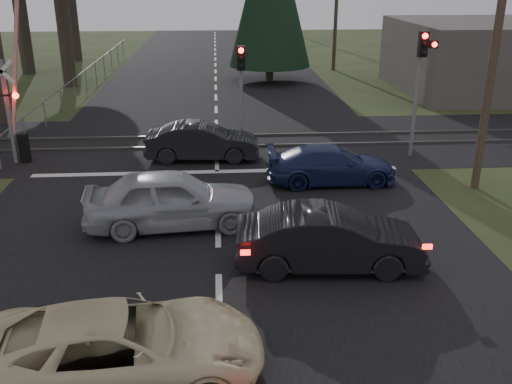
{
  "coord_description": "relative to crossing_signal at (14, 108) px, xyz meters",
  "views": [
    {
      "loc": [
        0.07,
        -11.09,
        6.72
      ],
      "look_at": [
        1.02,
        2.79,
        1.3
      ],
      "focal_mm": 40.0,
      "sensor_mm": 36.0,
      "label": 1
    }
  ],
  "objects": [
    {
      "name": "traffic_signal_center",
      "position": [
        8.27,
        0.89,
        0.75
      ],
      "size": [
        0.32,
        0.48,
        4.1
      ],
      "color": "slate",
      "rests_on": "ground"
    },
    {
      "name": "dark_car_far",
      "position": [
        6.75,
        -0.1,
        -1.36
      ],
      "size": [
        4.31,
        1.69,
        1.4
      ],
      "primitive_type": "imported",
      "rotation": [
        0.0,
        0.0,
        1.52
      ],
      "color": "black",
      "rests_on": "ground"
    },
    {
      "name": "utility_pole_near",
      "position": [
        15.77,
        -3.79,
        2.67
      ],
      "size": [
        1.8,
        0.26,
        9.0
      ],
      "color": "#4C3D2D",
      "rests_on": "ground"
    },
    {
      "name": "silver_car",
      "position": [
        6.01,
        -6.13,
        -1.24
      ],
      "size": [
        4.95,
        2.37,
        1.63
      ],
      "primitive_type": "imported",
      "rotation": [
        0.0,
        0.0,
        1.67
      ],
      "color": "#9DA1A4",
      "rests_on": "ground"
    },
    {
      "name": "stop_line",
      "position": [
        7.27,
        -1.59,
        -2.05
      ],
      "size": [
        13.0,
        0.35,
        0.0
      ],
      "primitive_type": "cube",
      "color": "silver",
      "rests_on": "ground"
    },
    {
      "name": "traffic_signal_right",
      "position": [
        14.82,
        -0.31,
        1.26
      ],
      "size": [
        0.68,
        0.48,
        4.7
      ],
      "color": "slate",
      "rests_on": "ground"
    },
    {
      "name": "rail_corridor",
      "position": [
        7.27,
        2.21,
        -2.05
      ],
      "size": [
        120.0,
        8.0,
        0.01
      ],
      "primitive_type": "cube",
      "color": "black",
      "rests_on": "ground"
    },
    {
      "name": "rail_far",
      "position": [
        7.27,
        3.01,
        -2.01
      ],
      "size": [
        120.0,
        0.12,
        0.1
      ],
      "primitive_type": "cube",
      "color": "#59544C",
      "rests_on": "ground"
    },
    {
      "name": "blue_sedan",
      "position": [
        11.11,
        -2.93,
        -1.43
      ],
      "size": [
        4.37,
        1.85,
        1.26
      ],
      "primitive_type": "imported",
      "rotation": [
        0.0,
        0.0,
        1.59
      ],
      "color": "#19214B",
      "rests_on": "ground"
    },
    {
      "name": "road",
      "position": [
        7.27,
        0.21,
        -2.05
      ],
      "size": [
        14.0,
        100.0,
        0.01
      ],
      "primitive_type": "cube",
      "color": "black",
      "rests_on": "ground"
    },
    {
      "name": "rail_near",
      "position": [
        7.27,
        1.41,
        -2.01
      ],
      "size": [
        120.0,
        0.12,
        0.1
      ],
      "primitive_type": "cube",
      "color": "#59544C",
      "rests_on": "ground"
    },
    {
      "name": "utility_pole_mid",
      "position": [
        15.77,
        20.21,
        2.67
      ],
      "size": [
        1.8,
        0.26,
        9.0
      ],
      "color": "#4C3D2D",
      "rests_on": "ground"
    },
    {
      "name": "dark_hatchback",
      "position": [
        9.93,
        -8.79,
        -1.32
      ],
      "size": [
        4.55,
        1.83,
        1.47
      ],
      "primitive_type": "imported",
      "rotation": [
        0.0,
        0.0,
        1.51
      ],
      "color": "black",
      "rests_on": "ground"
    },
    {
      "name": "fence_left",
      "position": [
        -0.53,
        12.71,
        -2.06
      ],
      "size": [
        0.1,
        36.0,
        1.2
      ],
      "primitive_type": null,
      "color": "slate",
      "rests_on": "ground"
    },
    {
      "name": "ground",
      "position": [
        7.27,
        -9.79,
        -2.06
      ],
      "size": [
        120.0,
        120.0,
        0.0
      ],
      "primitive_type": "plane",
      "color": "#283317",
      "rests_on": "ground"
    },
    {
      "name": "crossing_signal",
      "position": [
        0.0,
        0.0,
        0.0
      ],
      "size": [
        1.62,
        0.38,
        6.96
      ],
      "color": "slate",
      "rests_on": "ground"
    },
    {
      "name": "cream_coupe",
      "position": [
        5.53,
        -12.64,
        -1.35
      ],
      "size": [
        5.28,
        2.85,
        1.41
      ],
      "primitive_type": "imported",
      "rotation": [
        0.0,
        0.0,
        1.67
      ],
      "color": "beige",
      "rests_on": "ground"
    }
  ]
}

